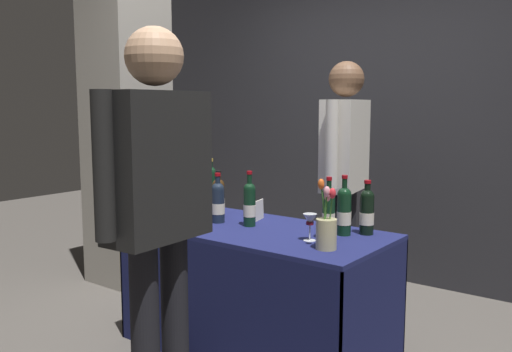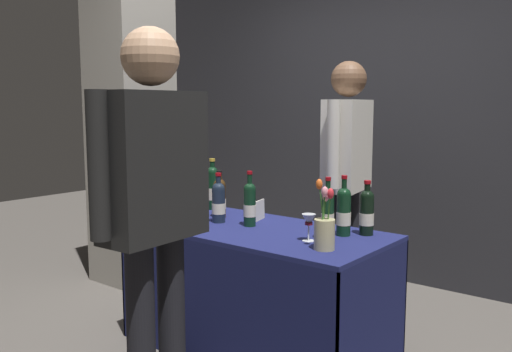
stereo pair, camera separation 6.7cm
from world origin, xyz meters
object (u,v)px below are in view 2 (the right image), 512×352
vendor_presenter (347,163)px  flower_vase (324,229)px  wine_glass_near_vendor (309,221)px  concrete_pillar (130,88)px  featured_wine_bottle (200,191)px  display_bottle_0 (212,187)px  taster_foreground_right (154,194)px  tasting_table (256,266)px

vendor_presenter → flower_vase: bearing=13.6°
vendor_presenter → wine_glass_near_vendor: bearing=7.6°
concrete_pillar → wine_glass_near_vendor: (2.02, -0.48, -0.72)m
featured_wine_bottle → display_bottle_0: size_ratio=1.05×
featured_wine_bottle → taster_foreground_right: taster_foreground_right is taller
tasting_table → featured_wine_bottle: featured_wine_bottle is taller
taster_foreground_right → wine_glass_near_vendor: bearing=-18.0°
featured_wine_bottle → vendor_presenter: 1.01m
concrete_pillar → tasting_table: size_ratio=2.05×
featured_wine_bottle → taster_foreground_right: (0.70, -0.98, 0.18)m
display_bottle_0 → flower_vase: size_ratio=0.99×
wine_glass_near_vendor → vendor_presenter: vendor_presenter is taller
featured_wine_bottle → concrete_pillar: bearing=162.9°
tasting_table → vendor_presenter: bearing=82.7°
concrete_pillar → display_bottle_0: 1.24m
vendor_presenter → taster_foreground_right: 1.75m
tasting_table → vendor_presenter: vendor_presenter is taller
display_bottle_0 → flower_vase: bearing=-20.4°
tasting_table → wine_glass_near_vendor: bearing=-9.5°
flower_vase → vendor_presenter: vendor_presenter is taller
taster_foreground_right → concrete_pillar: bearing=50.8°
concrete_pillar → flower_vase: 2.36m
taster_foreground_right → tasting_table: bearing=8.1°
concrete_pillar → featured_wine_bottle: concrete_pillar is taller
vendor_presenter → taster_foreground_right: bearing=-8.1°
flower_vase → display_bottle_0: bearing=159.6°
concrete_pillar → flower_vase: (2.17, -0.57, -0.73)m
tasting_table → wine_glass_near_vendor: (0.40, -0.07, 0.33)m
wine_glass_near_vendor → vendor_presenter: size_ratio=0.08×
wine_glass_near_vendor → featured_wine_bottle: bearing=171.0°
featured_wine_bottle → vendor_presenter: (0.63, 0.77, 0.16)m
concrete_pillar → taster_foreground_right: concrete_pillar is taller
featured_wine_bottle → wine_glass_near_vendor: size_ratio=2.53×
flower_vase → taster_foreground_right: 0.87m
vendor_presenter → display_bottle_0: bearing=-60.2°
flower_vase → vendor_presenter: bearing=113.9°
featured_wine_bottle → tasting_table: bearing=-8.6°
concrete_pillar → tasting_table: (1.62, -0.42, -1.05)m
display_bottle_0 → taster_foreground_right: bearing=-57.0°
vendor_presenter → taster_foreground_right: taster_foreground_right is taller
vendor_presenter → featured_wine_bottle: bearing=-49.8°
display_bottle_0 → concrete_pillar: bearing=171.6°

